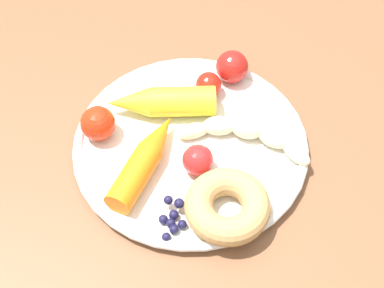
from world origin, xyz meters
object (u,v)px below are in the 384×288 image
banana (246,133)px  tomato_far (98,123)px  tomato_near (198,160)px  carrot_yellow (161,102)px  donut (227,206)px  plate (192,145)px  blueberry_pile (172,218)px  dining_table (181,213)px  tomato_mid (232,67)px  tomato_extra (212,86)px  carrot_orange (145,159)px

banana → tomato_far: size_ratio=4.04×
tomato_near → carrot_yellow: bearing=133.1°
donut → tomato_far: size_ratio=2.23×
donut → banana: bearing=91.5°
carrot_yellow → plate: bearing=-37.2°
plate → blueberry_pile: 0.11m
dining_table → donut: size_ratio=10.17×
carrot_yellow → tomato_far: (-0.06, -0.06, 0.00)m
tomato_mid → tomato_far: size_ratio=1.00×
dining_table → blueberry_pile: 0.12m
plate → tomato_extra: size_ratio=8.63×
carrot_orange → tomato_near: bearing=13.5°
blueberry_pile → tomato_mid: bearing=86.7°
tomato_near → tomato_mid: (0.00, 0.16, 0.00)m
plate → carrot_yellow: size_ratio=2.04×
tomato_near → blueberry_pile: bearing=-96.7°
plate → tomato_near: (0.02, -0.03, 0.02)m
plate → carrot_orange: size_ratio=2.06×
tomato_mid → dining_table: bearing=-97.8°
plate → tomato_mid: 0.13m
tomato_far → banana: bearing=13.3°
carrot_orange → tomato_mid: tomato_mid is taller
dining_table → carrot_yellow: carrot_yellow is taller
dining_table → carrot_yellow: size_ratio=6.87×
tomato_near → tomato_extra: bearing=96.5°
dining_table → donut: (0.07, -0.04, 0.11)m
plate → carrot_orange: carrot_orange is taller
carrot_yellow → tomato_far: tomato_far is taller
carrot_yellow → tomato_extra: carrot_yellow is taller
carrot_orange → donut: 0.11m
carrot_orange → tomato_mid: (0.07, 0.17, 0.01)m
carrot_orange → plate: bearing=47.7°
banana → tomato_extra: tomato_extra is taller
banana → dining_table: bearing=-131.5°
carrot_orange → blueberry_pile: size_ratio=2.77×
donut → tomato_mid: bearing=101.9°
banana → donut: size_ratio=1.81×
tomato_mid → tomato_near: bearing=-91.6°
tomato_mid → tomato_far: 0.20m
dining_table → banana: (0.06, 0.07, 0.11)m
carrot_orange → tomato_extra: 0.14m
donut → tomato_mid: tomato_mid is taller
carrot_orange → tomato_near: 0.06m
dining_table → carrot_yellow: (-0.05, 0.09, 0.12)m
dining_table → carrot_orange: (-0.04, -0.00, 0.11)m
carrot_yellow → blueberry_pile: bearing=-68.2°
dining_table → tomato_extra: size_ratio=29.11×
carrot_orange → tomato_mid: 0.18m
tomato_near → tomato_far: 0.13m
blueberry_pile → tomato_mid: 0.23m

